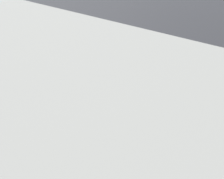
% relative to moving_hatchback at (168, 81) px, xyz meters
% --- Properties ---
extents(ground_plane, '(60.00, 60.00, 0.00)m').
position_rel_moving_hatchback_xyz_m(ground_plane, '(-0.51, 0.19, -1.03)').
color(ground_plane, black).
extents(kerb_strip, '(24.00, 3.20, 0.04)m').
position_rel_moving_hatchback_xyz_m(kerb_strip, '(-0.51, 4.39, -1.01)').
color(kerb_strip, slate).
rests_on(kerb_strip, ground).
extents(moving_hatchback, '(3.91, 1.72, 2.06)m').
position_rel_moving_hatchback_xyz_m(moving_hatchback, '(0.00, 0.00, 0.00)').
color(moving_hatchback, yellow).
rests_on(moving_hatchback, ground).
extents(fire_hydrant, '(0.42, 0.31, 0.80)m').
position_rel_moving_hatchback_xyz_m(fire_hydrant, '(3.26, 3.14, -0.63)').
color(fire_hydrant, '#197A2D').
rests_on(fire_hydrant, ground).
extents(pedestrian, '(0.28, 0.57, 1.22)m').
position_rel_moving_hatchback_xyz_m(pedestrian, '(4.16, 3.25, -0.34)').
color(pedestrian, silver).
rests_on(pedestrian, ground).
extents(sign_post, '(0.07, 0.44, 2.40)m').
position_rel_moving_hatchback_xyz_m(sign_post, '(2.61, 4.33, 0.55)').
color(sign_post, '#4C4C51').
rests_on(sign_post, ground).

